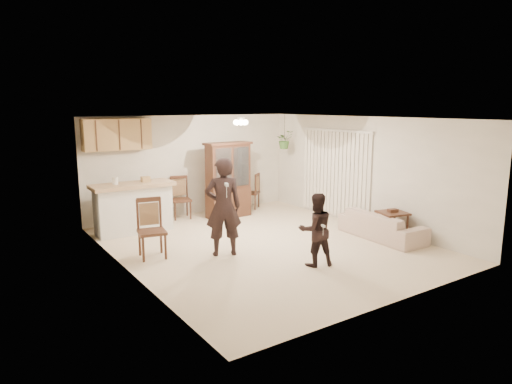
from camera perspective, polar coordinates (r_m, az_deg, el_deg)
floor at (r=9.18m, az=1.11°, el=-6.60°), size 6.50×6.50×0.00m
ceiling at (r=8.76m, az=1.17°, el=9.20°), size 5.50×6.50×0.02m
wall_back at (r=11.67m, az=-8.06°, el=3.34°), size 5.50×0.02×2.50m
wall_front at (r=6.55m, az=17.69°, el=-2.91°), size 5.50×0.02×2.50m
wall_left at (r=7.67m, az=-15.93°, el=-0.85°), size 0.02×6.50×2.50m
wall_right at (r=10.69m, az=13.32°, el=2.47°), size 0.02×6.50×2.50m
breakfast_bar at (r=10.29m, az=-15.05°, el=-2.18°), size 1.60×0.55×1.00m
bar_top at (r=10.18m, az=-15.20°, el=0.84°), size 1.75×0.70×0.08m
upper_cabinets at (r=10.73m, az=-16.98°, el=6.89°), size 1.50×0.34×0.70m
vertical_blinds at (r=11.30m, az=9.82°, el=2.28°), size 0.06×2.30×2.10m
ceiling_fixture at (r=9.88m, az=-1.91°, el=8.80°), size 0.36×0.36×0.20m
hanging_plant at (r=12.09m, az=3.58°, el=6.54°), size 0.43×0.37×0.48m
plant_cord at (r=12.07m, az=3.60°, el=8.08°), size 0.01×0.01×0.65m
sofa at (r=9.88m, az=15.47°, el=-3.52°), size 0.83×1.91×0.73m
adult at (r=8.37m, az=-4.11°, el=-1.96°), size 0.77×0.64×1.80m
child at (r=7.92m, az=7.49°, el=-4.45°), size 0.78×0.69×1.35m
china_hutch at (r=11.26m, az=-3.50°, el=1.45°), size 1.20×0.50×1.86m
side_table at (r=9.86m, az=16.64°, el=-3.99°), size 0.65×0.65×0.65m
chair_bar at (r=8.57m, az=-12.84°, el=-6.02°), size 0.56×0.56×1.08m
chair_hutch_left at (r=11.36m, az=-9.34°, el=-1.81°), size 0.55×0.55×1.03m
chair_hutch_right at (r=12.30m, az=-0.66°, el=-0.81°), size 0.59×0.59×0.95m
controller_adult at (r=7.86m, az=-3.70°, el=0.92°), size 0.10×0.17×0.05m
controller_child at (r=7.63m, az=8.41°, el=-4.21°), size 0.07×0.12×0.03m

